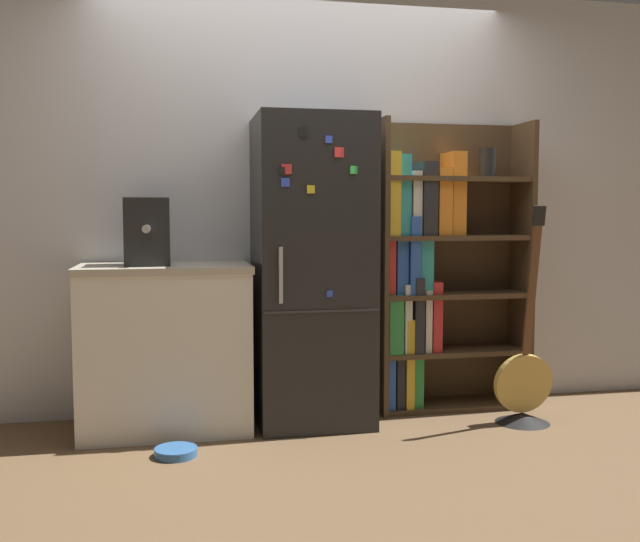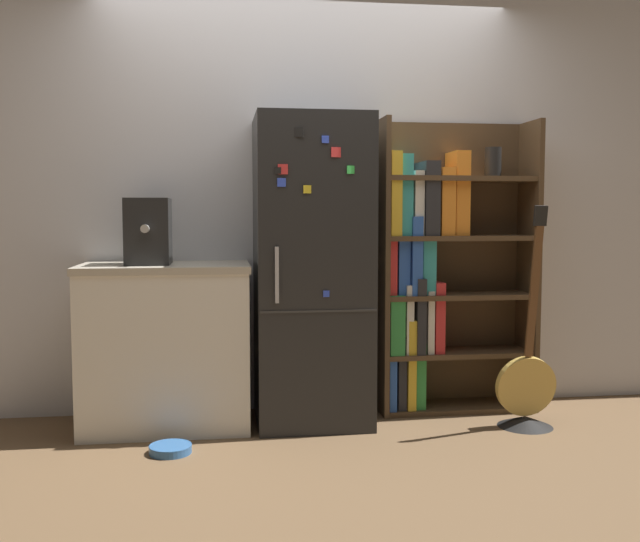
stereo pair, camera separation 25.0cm
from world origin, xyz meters
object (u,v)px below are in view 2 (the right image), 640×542
Objects in this scene: refrigerator at (312,271)px; bookshelf at (434,271)px; pet_bowl at (170,448)px; espresso_machine at (148,231)px; guitar at (526,396)px.

bookshelf reaches higher than refrigerator.
pet_bowl is at bearing -149.17° from refrigerator.
espresso_machine reaches higher than guitar.
refrigerator is 1.41m from guitar.
bookshelf reaches higher than guitar.
refrigerator reaches higher than guitar.
guitar is (1.19, -0.29, -0.71)m from refrigerator.
refrigerator reaches higher than pet_bowl.
refrigerator is 0.80m from bookshelf.
bookshelf is 1.72m from espresso_machine.
refrigerator reaches higher than espresso_machine.
pet_bowl is at bearing -158.08° from bookshelf.
guitar is at bearing -7.92° from espresso_machine.
guitar is at bearing 5.16° from pet_bowl.
bookshelf reaches higher than espresso_machine.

